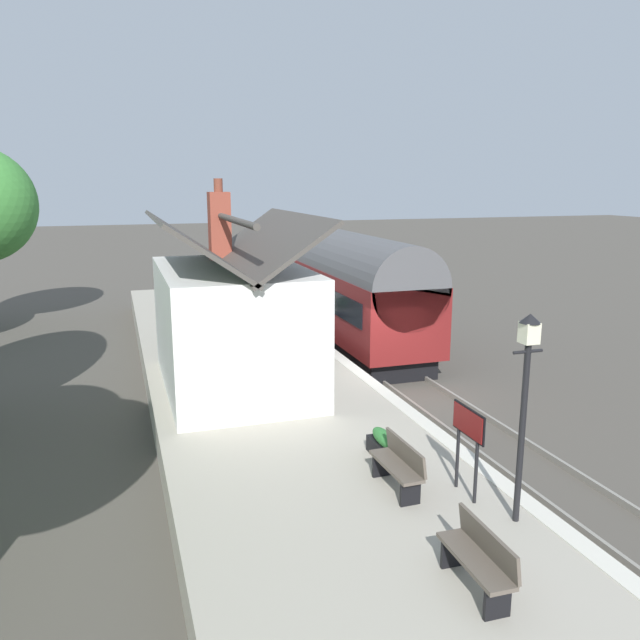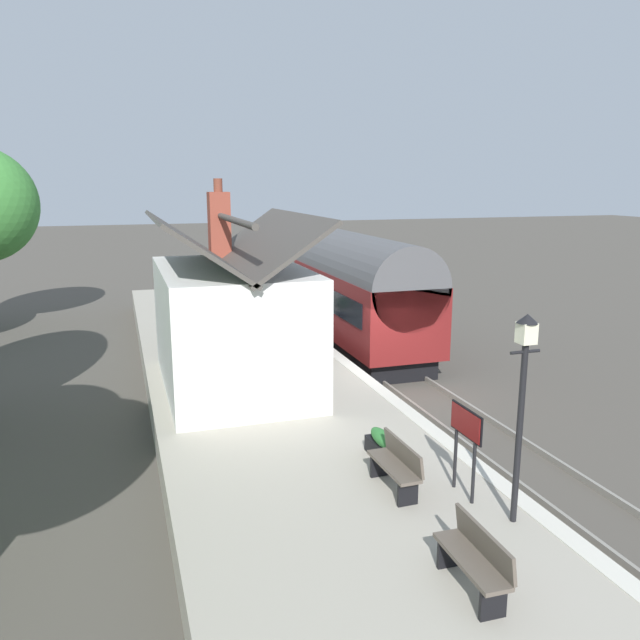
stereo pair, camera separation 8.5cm
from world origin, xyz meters
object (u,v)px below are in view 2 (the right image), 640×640
bench_platform_end (243,316)px  planter_under_sign (382,446)px  lamp_post_platform (523,378)px  station_sign_board (466,430)px  bench_by_lamp (475,558)px  planter_corner_building (277,312)px  bench_mid_platform (397,464)px  bench_near_building (235,302)px  train (361,293)px  station_building (233,322)px

bench_platform_end → planter_under_sign: size_ratio=1.31×
lamp_post_platform → station_sign_board: size_ratio=2.14×
bench_by_lamp → station_sign_board: bearing=-27.2°
bench_by_lamp → planter_corner_building: bearing=-5.0°
bench_mid_platform → bench_near_building: bearing=-0.1°
planter_corner_building → bench_by_lamp: bearing=175.0°
bench_by_lamp → bench_platform_end: same height
train → bench_platform_end: 4.38m
bench_near_building → bench_mid_platform: same height
bench_mid_platform → lamp_post_platform: 2.77m
planter_corner_building → planter_under_sign: bearing=175.4°
bench_by_lamp → station_sign_board: (2.34, -1.20, 0.71)m
station_building → planter_under_sign: 5.92m
bench_by_lamp → bench_platform_end: (15.80, 0.02, 0.00)m
planter_corner_building → lamp_post_platform: size_ratio=0.25×
train → bench_by_lamp: 15.26m
station_building → lamp_post_platform: bearing=-159.8°
planter_under_sign → lamp_post_platform: lamp_post_platform is taller
lamp_post_platform → planter_corner_building: bearing=0.3°
station_building → planter_corner_building: 7.77m
train → planter_under_sign: 11.28m
bench_by_lamp → lamp_post_platform: lamp_post_platform is taller
station_building → planter_under_sign: station_building is taller
station_building → station_sign_board: (-7.14, -2.67, -0.51)m
bench_by_lamp → planter_corner_building: bench_by_lamp is taller
bench_by_lamp → bench_mid_platform: (2.86, -0.19, 0.00)m
station_building → station_sign_board: bearing=-159.5°
bench_near_building → planter_corner_building: bench_near_building is taller
bench_by_lamp → bench_mid_platform: size_ratio=1.00×
planter_corner_building → bench_mid_platform: bearing=174.8°
station_building → bench_near_building: 9.33m
station_building → station_sign_board: station_building is taller
train → bench_near_building: size_ratio=6.09×
planter_corner_building → lamp_post_platform: bearing=-179.7°
bench_by_lamp → station_sign_board: station_sign_board is taller
bench_by_lamp → planter_under_sign: size_ratio=1.31×
station_building → bench_mid_platform: size_ratio=4.43×
bench_platform_end → bench_by_lamp: bearing=-179.9°
bench_mid_platform → bench_platform_end: size_ratio=1.00×
station_sign_board → bench_mid_platform: bearing=62.7°
train → station_building: station_building is taller
bench_mid_platform → planter_corner_building: (13.70, -1.25, -0.07)m
planter_corner_building → station_sign_board: (-14.22, 0.24, 0.78)m
lamp_post_platform → station_sign_board: bearing=17.8°
train → station_sign_board: size_ratio=5.45×
station_building → planter_corner_building: size_ratio=7.37×
train → station_building: (-5.19, 5.60, 0.40)m
train → bench_platform_end: bearing=74.7°
bench_by_lamp → planter_corner_building: 16.63m
planter_under_sign → lamp_post_platform: size_ratio=0.32×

